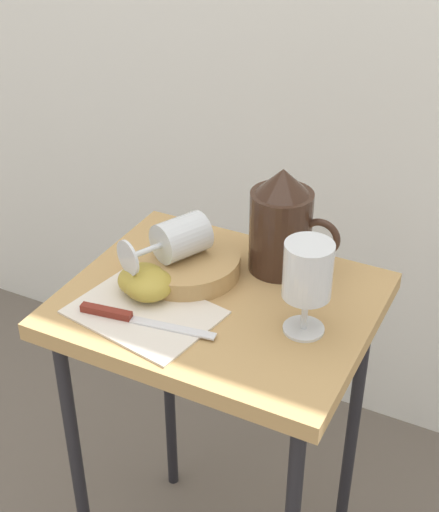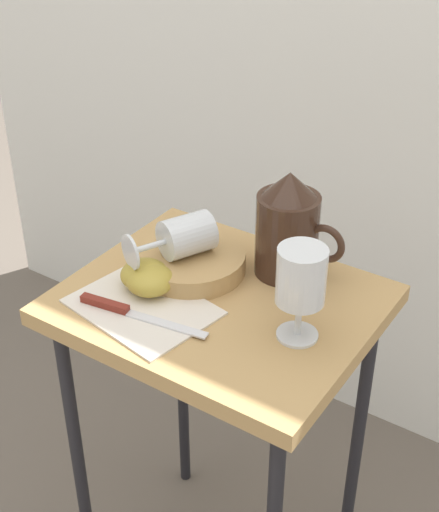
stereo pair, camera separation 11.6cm
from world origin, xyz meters
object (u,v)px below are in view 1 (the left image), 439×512
Objects in this scene: apple_half_right at (149,285)px; table at (220,340)px; wine_glass_upright at (308,275)px; pitcher at (281,229)px; wine_glass_tipped_near at (179,238)px; knife at (127,317)px; apple_half_left at (142,279)px; basket_tray at (185,263)px.

table is at bearing 27.02° from apple_half_right.
pitcher is at bearing 124.78° from wine_glass_upright.
wine_glass_tipped_near is at bearing 168.16° from wine_glass_upright.
table is 0.19m from wine_glass_tipped_near.
pitcher is 1.16× the size of wine_glass_tipped_near.
wine_glass_tipped_near is 0.17m from knife.
pitcher is 2.36× the size of apple_half_left.
apple_half_right is at bearing -172.61° from wine_glass_upright.
apple_half_left is 0.36× the size of knife.
table is at bearing 20.27° from apple_half_left.
wine_glass_upright is at bearing -55.22° from pitcher.
knife is at bearing -157.94° from wine_glass_upright.
apple_half_left is (-0.17, -0.17, -0.05)m from pitcher.
wine_glass_tipped_near is at bearing -146.92° from pitcher.
wine_glass_upright reaches higher than table.
apple_half_right is (-0.10, -0.05, 0.11)m from table.
apple_half_left is 1.00× the size of apple_half_right.
table is 4.40× the size of wine_glass_tipped_near.
apple_half_left is (-0.27, -0.03, -0.07)m from wine_glass_upright.
apple_half_right is at bearing -152.98° from table.
basket_tray is at bearing 80.98° from apple_half_right.
basket_tray is at bearing -148.11° from pitcher.
basket_tray is at bearing 154.75° from table.
wine_glass_upright is at bearing 7.39° from apple_half_right.
apple_half_left and apple_half_right have the same top height.
wine_glass_upright is at bearing -6.93° from table.
table is 0.24m from wine_glass_upright.
wine_glass_upright is 0.27m from apple_half_right.
apple_half_right is (-0.25, -0.03, -0.07)m from wine_glass_upright.
wine_glass_upright is 1.93× the size of apple_half_right.
pitcher is (0.14, 0.09, 0.06)m from basket_tray.
pitcher is 0.84× the size of knife.
knife reaches higher than table.
table is 0.18m from knife.
pitcher reaches higher than wine_glass_upright.
wine_glass_upright is 0.29m from knife.
knife is at bearing -92.72° from wine_glass_tipped_near.
basket_tray is 0.16m from knife.
basket_tray is at bearing 69.07° from apple_half_left.
wine_glass_upright is at bearing -13.92° from basket_tray.
apple_half_right is (-0.01, -0.08, -0.04)m from wine_glass_tipped_near.
wine_glass_tipped_near is (-0.01, -0.01, 0.05)m from basket_tray.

